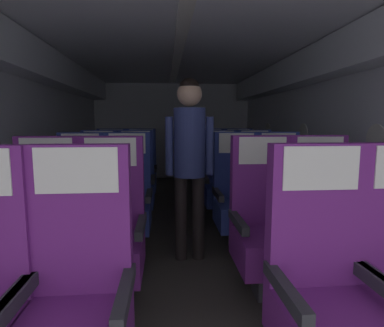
# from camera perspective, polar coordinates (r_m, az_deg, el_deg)

# --- Properties ---
(ground) EXTENTS (3.69, 7.86, 0.02)m
(ground) POSITION_cam_1_polar(r_m,az_deg,el_deg) (3.63, -1.99, -12.89)
(ground) COLOR #3D3833
(fuselage_shell) EXTENTS (3.57, 7.51, 2.16)m
(fuselage_shell) POSITION_cam_1_polar(r_m,az_deg,el_deg) (3.70, -2.31, 12.10)
(fuselage_shell) COLOR silver
(fuselage_shell) RESTS_ON ground
(seat_a_left_aisle) EXTENTS (0.47, 0.52, 1.16)m
(seat_a_left_aisle) POSITION_cam_1_polar(r_m,az_deg,el_deg) (1.54, -20.16, -22.76)
(seat_a_left_aisle) COLOR #38383D
(seat_a_left_aisle) RESTS_ON ground
(seat_a_right_window) EXTENTS (0.47, 0.52, 1.16)m
(seat_a_right_window) POSITION_cam_1_polar(r_m,az_deg,el_deg) (1.63, 22.95, -21.15)
(seat_a_right_window) COLOR #38383D
(seat_a_right_window) RESTS_ON ground
(seat_b_left_window) EXTENTS (0.47, 0.52, 1.16)m
(seat_b_left_window) POSITION_cam_1_polar(r_m,az_deg,el_deg) (2.43, -24.88, -11.61)
(seat_b_left_window) COLOR #38383D
(seat_b_left_window) RESTS_ON ground
(seat_b_left_aisle) EXTENTS (0.47, 0.52, 1.16)m
(seat_b_left_aisle) POSITION_cam_1_polar(r_m,az_deg,el_deg) (2.30, -14.42, -12.20)
(seat_b_left_aisle) COLOR #38383D
(seat_b_left_aisle) RESTS_ON ground
(seat_b_right_aisle) EXTENTS (0.47, 0.52, 1.16)m
(seat_b_right_aisle) POSITION_cam_1_polar(r_m,az_deg,el_deg) (2.57, 22.50, -10.48)
(seat_b_right_aisle) COLOR #38383D
(seat_b_right_aisle) RESTS_ON ground
(seat_b_right_window) EXTENTS (0.47, 0.52, 1.16)m
(seat_b_right_window) POSITION_cam_1_polar(r_m,az_deg,el_deg) (2.41, 12.96, -11.30)
(seat_b_right_window) COLOR #38383D
(seat_b_right_window) RESTS_ON ground
(seat_c_left_window) EXTENTS (0.47, 0.52, 1.16)m
(seat_c_left_window) POSITION_cam_1_polar(r_m,az_deg,el_deg) (3.22, -19.51, -6.74)
(seat_c_left_window) COLOR #38383D
(seat_c_left_window) RESTS_ON ground
(seat_c_left_aisle) EXTENTS (0.47, 0.52, 1.16)m
(seat_c_left_aisle) POSITION_cam_1_polar(r_m,az_deg,el_deg) (3.16, -11.56, -6.72)
(seat_c_left_aisle) COLOR #38383D
(seat_c_left_aisle) RESTS_ON ground
(seat_c_right_aisle) EXTENTS (0.47, 0.52, 1.16)m
(seat_c_right_aisle) POSITION_cam_1_polar(r_m,az_deg,el_deg) (3.33, 15.60, -6.15)
(seat_c_right_aisle) COLOR #38383D
(seat_c_right_aisle) RESTS_ON ground
(seat_c_right_window) EXTENTS (0.47, 0.52, 1.16)m
(seat_c_right_window) POSITION_cam_1_polar(r_m,az_deg,el_deg) (3.21, 8.23, -6.46)
(seat_c_right_window) COLOR #38383D
(seat_c_right_window) RESTS_ON ground
(seat_d_left_window) EXTENTS (0.47, 0.52, 1.16)m
(seat_d_left_window) POSITION_cam_1_polar(r_m,az_deg,el_deg) (4.06, -16.49, -3.74)
(seat_d_left_window) COLOR #38383D
(seat_d_left_window) RESTS_ON ground
(seat_d_left_aisle) EXTENTS (0.47, 0.52, 1.16)m
(seat_d_left_aisle) POSITION_cam_1_polar(r_m,az_deg,el_deg) (4.00, -10.08, -3.71)
(seat_d_left_aisle) COLOR #38383D
(seat_d_left_aisle) RESTS_ON ground
(seat_d_right_aisle) EXTENTS (0.47, 0.52, 1.16)m
(seat_d_right_aisle) POSITION_cam_1_polar(r_m,az_deg,el_deg) (4.15, 11.42, -3.35)
(seat_d_right_aisle) COLOR #38383D
(seat_d_right_aisle) RESTS_ON ground
(seat_d_right_window) EXTENTS (0.47, 0.52, 1.16)m
(seat_d_right_window) POSITION_cam_1_polar(r_m,az_deg,el_deg) (4.04, 5.26, -3.52)
(seat_d_right_window) COLOR #38383D
(seat_d_right_window) RESTS_ON ground
(seat_e_left_window) EXTENTS (0.47, 0.52, 1.16)m
(seat_e_left_window) POSITION_cam_1_polar(r_m,az_deg,el_deg) (4.93, -14.31, -1.72)
(seat_e_left_window) COLOR #38383D
(seat_e_left_window) RESTS_ON ground
(seat_e_left_aisle) EXTENTS (0.47, 0.52, 1.16)m
(seat_e_left_aisle) POSITION_cam_1_polar(r_m,az_deg,el_deg) (4.88, -9.14, -1.68)
(seat_e_left_aisle) COLOR #38383D
(seat_e_left_aisle) RESTS_ON ground
(seat_e_right_aisle) EXTENTS (0.47, 0.52, 1.16)m
(seat_e_right_aisle) POSITION_cam_1_polar(r_m,az_deg,el_deg) (5.01, 8.53, -1.44)
(seat_e_right_aisle) COLOR #38383D
(seat_e_right_aisle) RESTS_ON ground
(seat_e_right_window) EXTENTS (0.47, 0.52, 1.16)m
(seat_e_right_window) POSITION_cam_1_polar(r_m,az_deg,el_deg) (4.90, 3.38, -1.57)
(seat_e_right_window) COLOR #38383D
(seat_e_right_window) RESTS_ON ground
(flight_attendant) EXTENTS (0.43, 0.28, 1.63)m
(flight_attendant) POSITION_cam_1_polar(r_m,az_deg,el_deg) (2.80, -0.44, 2.49)
(flight_attendant) COLOR black
(flight_attendant) RESTS_ON ground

